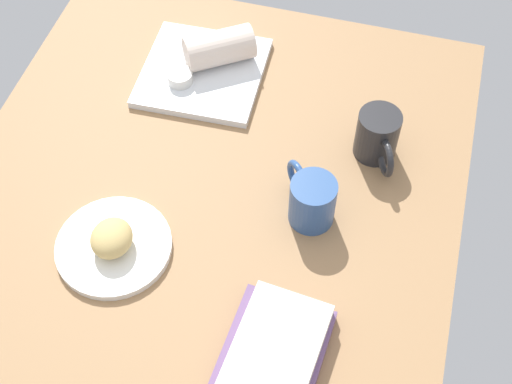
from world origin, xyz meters
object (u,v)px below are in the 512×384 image
coffee_mug (378,136)px  breakfast_wrap (219,48)px  sauce_cup (180,77)px  round_plate (114,247)px  second_mug (311,199)px  book_stack (275,350)px  square_plate (203,72)px  scone_pastry (112,238)px

coffee_mug → breakfast_wrap: bearing=67.6°
sauce_cup → coffee_mug: 40.83cm
round_plate → sauce_cup: size_ratio=3.92×
round_plate → second_mug: 34.46cm
book_stack → breakfast_wrap: bearing=24.4°
book_stack → second_mug: 27.17cm
square_plate → book_stack: bearing=-152.1°
breakfast_wrap → coffee_mug: coffee_mug is taller
round_plate → book_stack: 33.24cm
scone_pastry → book_stack: bearing=-110.3°
square_plate → book_stack: (-54.57, -28.95, 1.69)cm
breakfast_wrap → second_mug: second_mug is taller
coffee_mug → second_mug: size_ratio=1.10×
round_plate → sauce_cup: (38.74, 1.10, 2.13)cm
breakfast_wrap → second_mug: bearing=5.6°
square_plate → sauce_cup: bearing=142.5°
round_plate → coffee_mug: 50.88cm
round_plate → scone_pastry: 3.12cm
breakfast_wrap → second_mug: 40.22cm
round_plate → scone_pastry: scone_pastry is taller
scone_pastry → breakfast_wrap: size_ratio=0.57×
scone_pastry → breakfast_wrap: 46.77cm
square_plate → coffee_mug: size_ratio=1.92×
square_plate → scone_pastry: bearing=177.4°
sauce_cup → coffee_mug: (-6.52, -40.25, 2.11)cm
square_plate → breakfast_wrap: (3.39, -2.61, 4.30)cm
scone_pastry → sauce_cup: scone_pastry is taller
scone_pastry → coffee_mug: 50.66cm
sauce_cup → second_mug: second_mug is taller
book_stack → sauce_cup: bearing=32.6°
book_stack → coffee_mug: size_ratio=1.66×
square_plate → sauce_cup: sauce_cup is taller
sauce_cup → book_stack: size_ratio=0.25×
round_plate → book_stack: (-11.59, -31.10, 1.79)cm
scone_pastry → coffee_mug: (32.37, -38.95, 1.13)cm
scone_pastry → coffee_mug: coffee_mug is taller
coffee_mug → book_stack: bearing=169.6°
coffee_mug → sauce_cup: bearing=80.8°
book_stack → coffee_mug: bearing=-10.4°
square_plate → breakfast_wrap: 6.07cm
scone_pastry → square_plate: bearing=-2.6°
coffee_mug → second_mug: 18.83cm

